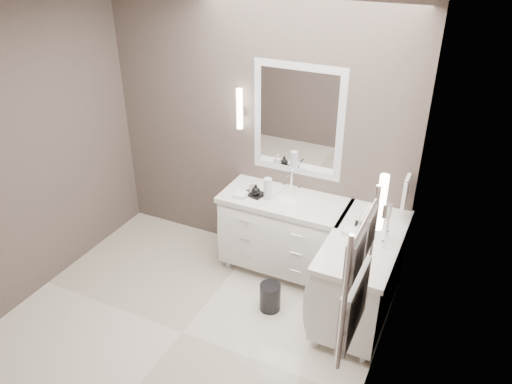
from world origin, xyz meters
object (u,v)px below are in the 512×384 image
at_px(vanity_right, 361,272).
at_px(towel_ladder, 356,284).
at_px(vanity_back, 284,230).
at_px(waste_bin, 270,297).

height_order(vanity_right, towel_ladder, towel_ladder).
bearing_deg(vanity_back, vanity_right, -20.38).
bearing_deg(vanity_right, vanity_back, 159.62).
height_order(towel_ladder, waste_bin, towel_ladder).
bearing_deg(waste_bin, towel_ladder, -46.29).
distance_m(vanity_right, waste_bin, 0.87).
bearing_deg(vanity_right, waste_bin, -159.59).
distance_m(vanity_back, vanity_right, 0.93).
bearing_deg(waste_bin, vanity_right, 20.41).
relative_size(vanity_back, towel_ladder, 1.38).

